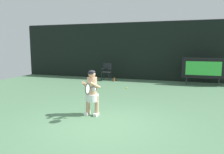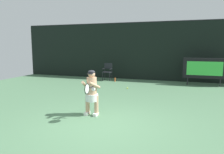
# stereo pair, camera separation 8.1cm
# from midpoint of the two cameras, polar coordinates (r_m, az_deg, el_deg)

# --- Properties ---
(ground) EXTENTS (18.00, 22.00, 0.03)m
(ground) POSITION_cam_midpoint_polar(r_m,az_deg,el_deg) (5.88, -3.57, -13.34)
(ground) COLOR #4E7754
(backdrop_screen) EXTENTS (18.00, 0.12, 3.66)m
(backdrop_screen) POSITION_cam_midpoint_polar(r_m,az_deg,el_deg) (13.92, 9.83, 6.65)
(backdrop_screen) COLOR black
(backdrop_screen) RESTS_ON ground
(scoreboard) EXTENTS (2.20, 0.21, 1.50)m
(scoreboard) POSITION_cam_midpoint_polar(r_m,az_deg,el_deg) (12.76, 22.65, 2.13)
(scoreboard) COLOR black
(scoreboard) RESTS_ON ground
(umpire_chair) EXTENTS (0.52, 0.44, 1.08)m
(umpire_chair) POSITION_cam_midpoint_polar(r_m,az_deg,el_deg) (13.57, -1.60, 1.68)
(umpire_chair) COLOR black
(umpire_chair) RESTS_ON ground
(water_bottle) EXTENTS (0.07, 0.07, 0.27)m
(water_bottle) POSITION_cam_midpoint_polar(r_m,az_deg,el_deg) (13.16, 0.38, -0.69)
(water_bottle) COLOR orange
(water_bottle) RESTS_ON ground
(tennis_player) EXTENTS (0.54, 0.62, 1.41)m
(tennis_player) POSITION_cam_midpoint_polar(r_m,az_deg,el_deg) (6.75, -5.63, -3.77)
(tennis_player) COLOR white
(tennis_player) RESTS_ON ground
(tennis_racket) EXTENTS (0.03, 0.60, 0.31)m
(tennis_racket) POSITION_cam_midpoint_polar(r_m,az_deg,el_deg) (6.14, -6.69, -3.11)
(tennis_racket) COLOR black
(tennis_ball_loose) EXTENTS (0.07, 0.07, 0.07)m
(tennis_ball_loose) POSITION_cam_midpoint_polar(r_m,az_deg,el_deg) (11.01, 3.66, -2.93)
(tennis_ball_loose) COLOR #CCDB3D
(tennis_ball_loose) RESTS_ON ground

